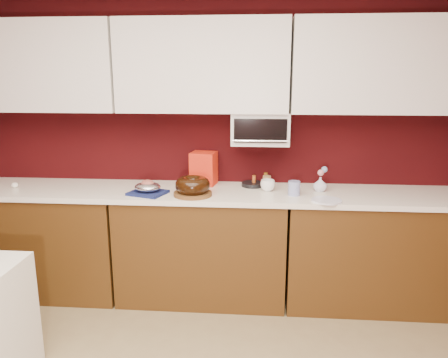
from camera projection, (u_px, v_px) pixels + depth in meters
name	position (u px, v px, depth m)	size (l,w,h in m)	color
wall_back	(206.00, 141.00, 3.65)	(4.00, 0.02, 2.50)	#320608
base_cabinet_left	(44.00, 241.00, 3.64)	(1.31, 0.58, 0.86)	#4B2D0F
base_cabinet_center	(203.00, 246.00, 3.54)	(1.31, 0.58, 0.86)	#4B2D0F
base_cabinet_right	(370.00, 252.00, 3.43)	(1.31, 0.58, 0.86)	#4B2D0F
countertop	(202.00, 193.00, 3.43)	(4.00, 0.62, 0.04)	white
upper_cabinet_left	(36.00, 66.00, 3.45)	(1.31, 0.33, 0.70)	white
upper_cabinet_center	(203.00, 66.00, 3.35)	(1.31, 0.33, 0.70)	white
upper_cabinet_right	(381.00, 66.00, 3.24)	(1.31, 0.33, 0.70)	white
toaster_oven	(260.00, 128.00, 3.44)	(0.45, 0.30, 0.25)	white
toaster_oven_door	(260.00, 131.00, 3.29)	(0.40, 0.02, 0.18)	black
toaster_oven_handle	(260.00, 141.00, 3.29)	(0.02, 0.02, 0.42)	silver
cake_base	(193.00, 194.00, 3.28)	(0.29, 0.29, 0.03)	brown
bundt_cake	(193.00, 185.00, 3.27)	(0.26, 0.26, 0.11)	black
navy_towel	(148.00, 193.00, 3.32)	(0.26, 0.22, 0.02)	#151D4F
foil_ham_nest	(148.00, 187.00, 3.31)	(0.20, 0.17, 0.07)	white
roasted_ham	(147.00, 184.00, 3.31)	(0.10, 0.09, 0.07)	#A15449
pandoro_box	(204.00, 168.00, 3.60)	(0.20, 0.18, 0.27)	red
dark_pan	(253.00, 184.00, 3.56)	(0.18, 0.18, 0.03)	black
coffee_mug	(268.00, 184.00, 3.40)	(0.10, 0.10, 0.11)	white
blue_jar	(294.00, 188.00, 3.28)	(0.09, 0.09, 0.11)	#1B3299
flower_vase	(320.00, 183.00, 3.39)	(0.09, 0.09, 0.13)	silver
flower_pink	(321.00, 173.00, 3.37)	(0.05, 0.05, 0.05)	#DB7E81
flower_blue	(324.00, 169.00, 3.39)	(0.05, 0.05, 0.05)	#7C9AC6
china_plate	(327.00, 200.00, 3.14)	(0.22, 0.22, 0.01)	white
amber_bottle	(254.00, 181.00, 3.55)	(0.03, 0.03, 0.09)	#95451B
paper_cup	(267.00, 182.00, 3.50)	(0.07, 0.07, 0.10)	olive
egg_right	(15.00, 185.00, 3.51)	(0.06, 0.04, 0.04)	white
amber_bottle_tall	(266.00, 179.00, 3.59)	(0.03, 0.03, 0.10)	brown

